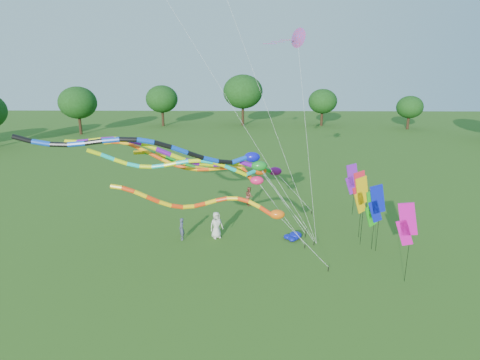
{
  "coord_description": "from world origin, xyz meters",
  "views": [
    {
      "loc": [
        -2.06,
        -19.87,
        11.62
      ],
      "look_at": [
        -2.45,
        3.23,
        4.8
      ],
      "focal_mm": 30.0,
      "sensor_mm": 36.0,
      "label": 1
    }
  ],
  "objects_px": {
    "person_a": "(216,225)",
    "person_b": "(182,229)",
    "blue_nylon_heap": "(299,237)",
    "person_c": "(249,196)",
    "tube_kite_red": "(220,205)",
    "tube_kite_orange": "(197,165)"
  },
  "relations": [
    {
      "from": "person_b",
      "to": "person_a",
      "type": "bearing_deg",
      "value": 76.8
    },
    {
      "from": "person_b",
      "to": "blue_nylon_heap",
      "type": "bearing_deg",
      "value": 69.08
    },
    {
      "from": "tube_kite_orange",
      "to": "person_a",
      "type": "relative_size",
      "value": 7.46
    },
    {
      "from": "tube_kite_red",
      "to": "tube_kite_orange",
      "type": "distance_m",
      "value": 5.78
    },
    {
      "from": "person_a",
      "to": "person_b",
      "type": "bearing_deg",
      "value": 160.17
    },
    {
      "from": "blue_nylon_heap",
      "to": "person_c",
      "type": "xyz_separation_m",
      "value": [
        -3.34,
        6.89,
        0.57
      ]
    },
    {
      "from": "person_a",
      "to": "tube_kite_orange",
      "type": "bearing_deg",
      "value": 119.3
    },
    {
      "from": "person_a",
      "to": "person_b",
      "type": "xyz_separation_m",
      "value": [
        -2.34,
        -0.34,
        -0.16
      ]
    },
    {
      "from": "tube_kite_red",
      "to": "person_a",
      "type": "xyz_separation_m",
      "value": [
        -0.56,
        4.52,
        -3.1
      ]
    },
    {
      "from": "person_a",
      "to": "tube_kite_red",
      "type": "bearing_deg",
      "value": -111.08
    },
    {
      "from": "person_c",
      "to": "person_a",
      "type": "bearing_deg",
      "value": 148.23
    },
    {
      "from": "blue_nylon_heap",
      "to": "person_b",
      "type": "xyz_separation_m",
      "value": [
        -7.94,
        -0.08,
        0.55
      ]
    },
    {
      "from": "tube_kite_orange",
      "to": "blue_nylon_heap",
      "type": "relative_size",
      "value": 9.78
    },
    {
      "from": "person_b",
      "to": "person_c",
      "type": "xyz_separation_m",
      "value": [
        4.61,
        6.97,
        0.02
      ]
    },
    {
      "from": "tube_kite_red",
      "to": "person_a",
      "type": "distance_m",
      "value": 5.51
    },
    {
      "from": "tube_kite_red",
      "to": "person_c",
      "type": "height_order",
      "value": "tube_kite_red"
    },
    {
      "from": "person_a",
      "to": "blue_nylon_heap",
      "type": "bearing_deg",
      "value": -30.8
    },
    {
      "from": "blue_nylon_heap",
      "to": "person_a",
      "type": "relative_size",
      "value": 0.76
    },
    {
      "from": "blue_nylon_heap",
      "to": "person_a",
      "type": "distance_m",
      "value": 5.66
    },
    {
      "from": "tube_kite_orange",
      "to": "person_b",
      "type": "bearing_deg",
      "value": -110.83
    },
    {
      "from": "tube_kite_orange",
      "to": "blue_nylon_heap",
      "type": "bearing_deg",
      "value": 9.84
    },
    {
      "from": "blue_nylon_heap",
      "to": "person_c",
      "type": "height_order",
      "value": "person_c"
    }
  ]
}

